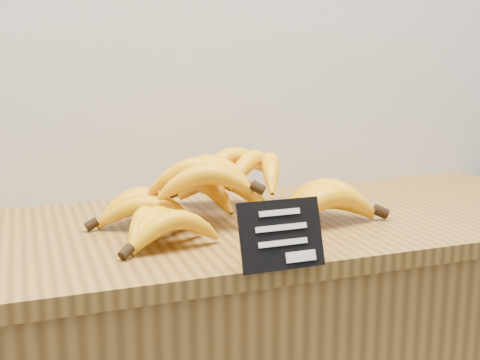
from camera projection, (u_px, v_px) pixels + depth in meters
name	position (u px, v px, depth m)	size (l,w,h in m)	color
counter_top	(231.00, 228.00, 1.15)	(1.50, 0.54, 0.03)	olive
chalkboard_sign	(281.00, 235.00, 0.89)	(0.13, 0.01, 0.10)	black
banana_pile	(229.00, 194.00, 1.14)	(0.54, 0.44, 0.13)	#ECAD09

